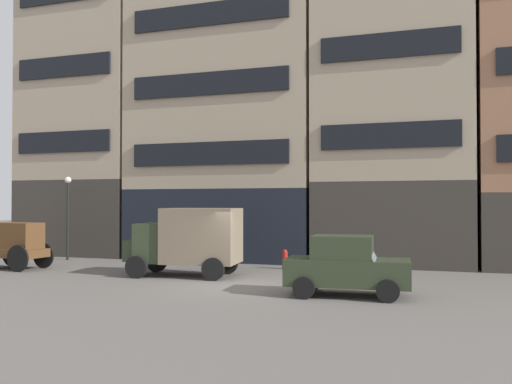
{
  "coord_description": "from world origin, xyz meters",
  "views": [
    {
      "loc": [
        6.31,
        -17.3,
        2.83
      ],
      "look_at": [
        0.02,
        1.84,
        3.23
      ],
      "focal_mm": 38.09,
      "sensor_mm": 36.0,
      "label": 1
    }
  ],
  "objects_px": {
    "streetlamp_curbside": "(68,206)",
    "fire_hydrant_curbside": "(285,259)",
    "cargo_wagon": "(14,242)",
    "delivery_truck_near": "(187,239)",
    "sedan_dark": "(346,266)"
  },
  "relations": [
    {
      "from": "sedan_dark",
      "to": "streetlamp_curbside",
      "type": "height_order",
      "value": "streetlamp_curbside"
    },
    {
      "from": "streetlamp_curbside",
      "to": "fire_hydrant_curbside",
      "type": "relative_size",
      "value": 4.96
    },
    {
      "from": "cargo_wagon",
      "to": "streetlamp_curbside",
      "type": "xyz_separation_m",
      "value": [
        -0.21,
        3.85,
        1.52
      ]
    },
    {
      "from": "fire_hydrant_curbside",
      "to": "streetlamp_curbside",
      "type": "bearing_deg",
      "value": 179.0
    },
    {
      "from": "delivery_truck_near",
      "to": "fire_hydrant_curbside",
      "type": "height_order",
      "value": "delivery_truck_near"
    },
    {
      "from": "cargo_wagon",
      "to": "fire_hydrant_curbside",
      "type": "distance_m",
      "value": 11.61
    },
    {
      "from": "delivery_truck_near",
      "to": "fire_hydrant_curbside",
      "type": "relative_size",
      "value": 5.41
    },
    {
      "from": "cargo_wagon",
      "to": "delivery_truck_near",
      "type": "xyz_separation_m",
      "value": [
        8.02,
        0.26,
        0.28
      ]
    },
    {
      "from": "delivery_truck_near",
      "to": "sedan_dark",
      "type": "bearing_deg",
      "value": -21.29
    },
    {
      "from": "sedan_dark",
      "to": "fire_hydrant_curbside",
      "type": "bearing_deg",
      "value": 120.82
    },
    {
      "from": "fire_hydrant_curbside",
      "to": "cargo_wagon",
      "type": "bearing_deg",
      "value": -161.62
    },
    {
      "from": "delivery_truck_near",
      "to": "sedan_dark",
      "type": "relative_size",
      "value": 1.18
    },
    {
      "from": "streetlamp_curbside",
      "to": "sedan_dark",
      "type": "bearing_deg",
      "value": -22.57
    },
    {
      "from": "sedan_dark",
      "to": "delivery_truck_near",
      "type": "bearing_deg",
      "value": 158.71
    },
    {
      "from": "cargo_wagon",
      "to": "fire_hydrant_curbside",
      "type": "relative_size",
      "value": 3.61
    }
  ]
}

